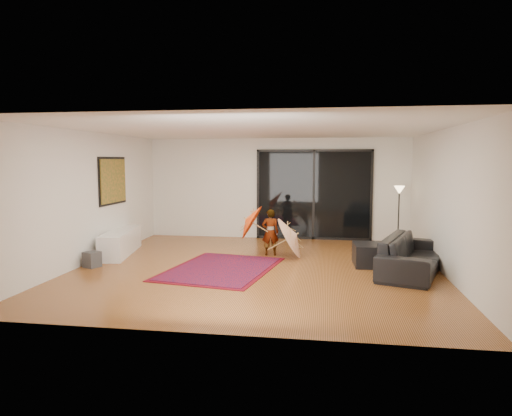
% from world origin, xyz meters
% --- Properties ---
extents(floor, '(7.00, 7.00, 0.00)m').
position_xyz_m(floor, '(0.00, 0.00, 0.00)').
color(floor, '#A65A2D').
rests_on(floor, ground).
extents(ceiling, '(7.00, 7.00, 0.00)m').
position_xyz_m(ceiling, '(0.00, 0.00, 2.70)').
color(ceiling, white).
rests_on(ceiling, wall_back).
extents(wall_back, '(7.00, 0.00, 7.00)m').
position_xyz_m(wall_back, '(0.00, 3.50, 1.35)').
color(wall_back, silver).
rests_on(wall_back, floor).
extents(wall_front, '(7.00, 0.00, 7.00)m').
position_xyz_m(wall_front, '(0.00, -3.50, 1.35)').
color(wall_front, silver).
rests_on(wall_front, floor).
extents(wall_left, '(0.00, 7.00, 7.00)m').
position_xyz_m(wall_left, '(-3.50, 0.00, 1.35)').
color(wall_left, silver).
rests_on(wall_left, floor).
extents(wall_right, '(0.00, 7.00, 7.00)m').
position_xyz_m(wall_right, '(3.50, 0.00, 1.35)').
color(wall_right, silver).
rests_on(wall_right, floor).
extents(sliding_door, '(3.06, 0.07, 2.40)m').
position_xyz_m(sliding_door, '(1.00, 3.47, 1.20)').
color(sliding_door, black).
rests_on(sliding_door, wall_back).
extents(painting, '(0.04, 1.28, 1.08)m').
position_xyz_m(painting, '(-3.46, 1.00, 1.65)').
color(painting, black).
rests_on(painting, wall_left).
extents(media_console, '(0.83, 1.99, 0.54)m').
position_xyz_m(media_console, '(-3.25, 0.84, 0.27)').
color(media_console, white).
rests_on(media_console, floor).
extents(speaker, '(0.35, 0.35, 0.31)m').
position_xyz_m(speaker, '(-3.25, -0.45, 0.15)').
color(speaker, '#424244').
rests_on(speaker, floor).
extents(persian_rug, '(2.29, 2.89, 0.02)m').
position_xyz_m(persian_rug, '(-0.67, -0.22, 0.01)').
color(persian_rug, '#570712').
rests_on(persian_rug, floor).
extents(sofa, '(1.63, 2.52, 0.69)m').
position_xyz_m(sofa, '(2.95, 0.06, 0.34)').
color(sofa, black).
rests_on(sofa, floor).
extents(ottoman, '(0.81, 0.81, 0.44)m').
position_xyz_m(ottoman, '(2.28, 0.54, 0.22)').
color(ottoman, black).
rests_on(ottoman, floor).
extents(floor_lamp, '(0.26, 0.26, 1.49)m').
position_xyz_m(floor_lamp, '(3.10, 2.81, 1.17)').
color(floor_lamp, black).
rests_on(floor_lamp, floor).
extents(child, '(0.41, 0.30, 1.04)m').
position_xyz_m(child, '(0.11, 1.24, 0.52)').
color(child, '#999999').
rests_on(child, floor).
extents(parasol_orange, '(0.56, 0.84, 0.88)m').
position_xyz_m(parasol_orange, '(-0.44, 1.19, 0.73)').
color(parasol_orange, '#EF410C').
rests_on(parasol_orange, child).
extents(parasol_white, '(0.65, 0.97, 0.99)m').
position_xyz_m(parasol_white, '(0.71, 1.09, 0.50)').
color(parasol_white, silver).
rests_on(parasol_white, floor).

